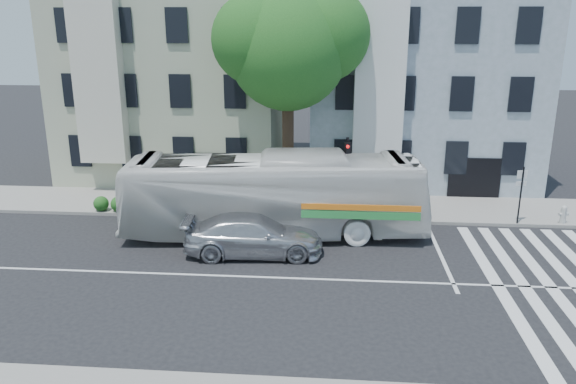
# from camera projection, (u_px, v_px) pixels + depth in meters

# --- Properties ---
(ground) EXTENTS (120.00, 120.00, 0.00)m
(ground) POSITION_uv_depth(u_px,v_px,m) (269.00, 278.00, 20.09)
(ground) COLOR black
(ground) RESTS_ON ground
(sidewalk_far) EXTENTS (80.00, 4.00, 0.15)m
(sidewalk_far) POSITION_uv_depth(u_px,v_px,m) (287.00, 206.00, 27.69)
(sidewalk_far) COLOR gray
(sidewalk_far) RESTS_ON ground
(building_left) EXTENTS (12.00, 10.00, 11.00)m
(building_left) POSITION_uv_depth(u_px,v_px,m) (180.00, 79.00, 33.32)
(building_left) COLOR #A9AE92
(building_left) RESTS_ON ground
(building_right) EXTENTS (12.00, 10.00, 11.00)m
(building_right) POSITION_uv_depth(u_px,v_px,m) (418.00, 81.00, 32.24)
(building_right) COLOR #84959D
(building_right) RESTS_ON ground
(street_tree) EXTENTS (7.30, 5.90, 11.10)m
(street_tree) POSITION_uv_depth(u_px,v_px,m) (290.00, 43.00, 26.12)
(street_tree) COLOR #2D2116
(street_tree) RESTS_ON ground
(bus) EXTENTS (4.22, 12.96, 3.54)m
(bus) POSITION_uv_depth(u_px,v_px,m) (274.00, 195.00, 23.62)
(bus) COLOR silver
(bus) RESTS_ON ground
(sedan) EXTENTS (2.59, 5.54, 1.57)m
(sedan) POSITION_uv_depth(u_px,v_px,m) (253.00, 235.00, 21.91)
(sedan) COLOR silver
(sedan) RESTS_ON ground
(hedge) EXTENTS (8.30, 3.60, 0.70)m
(hedge) POSITION_uv_depth(u_px,v_px,m) (189.00, 206.00, 26.29)
(hedge) COLOR #1E571C
(hedge) RESTS_ON sidewalk_far
(traffic_signal) EXTENTS (0.39, 0.52, 3.93)m
(traffic_signal) POSITION_uv_depth(u_px,v_px,m) (347.00, 169.00, 24.79)
(traffic_signal) COLOR black
(traffic_signal) RESTS_ON ground
(fire_hydrant) EXTENTS (0.47, 0.27, 0.82)m
(fire_hydrant) POSITION_uv_depth(u_px,v_px,m) (563.00, 214.00, 24.96)
(fire_hydrant) COLOR #B9B9B5
(fire_hydrant) RESTS_ON sidewalk_far
(far_sign_pole) EXTENTS (0.47, 0.20, 2.60)m
(far_sign_pole) POSITION_uv_depth(u_px,v_px,m) (521.00, 188.00, 24.61)
(far_sign_pole) COLOR black
(far_sign_pole) RESTS_ON sidewalk_far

